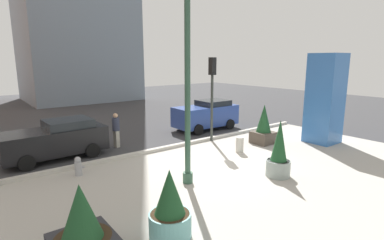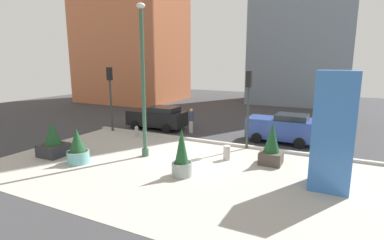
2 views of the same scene
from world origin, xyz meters
name	(u,v)px [view 1 (image 1 of 2)]	position (x,y,z in m)	size (l,w,h in m)	color
ground_plane	(169,143)	(0.00, 4.00, 0.00)	(60.00, 60.00, 0.00)	#38383A
plaza_pavement	(257,177)	(0.00, -2.00, 0.00)	(18.00, 10.00, 0.02)	#ADA89E
curb_strip	(179,145)	(0.00, 3.12, 0.08)	(18.00, 0.24, 0.16)	#B7B2A8
lamp_post	(187,76)	(-2.36, -0.83, 3.80)	(0.44, 0.44, 7.78)	#335642
art_pillar_blue	(325,99)	(6.58, -0.84, 2.34)	(1.48, 1.48, 4.67)	#3870BC
potted_plant_near_right	(82,233)	(-6.77, -2.99, 0.75)	(1.28, 1.28, 1.87)	#2D2D33
potted_plant_mid_plaza	(279,154)	(0.72, -2.41, 0.88)	(0.91, 0.91, 2.20)	gray
potted_plant_near_left	(264,127)	(3.91, 0.92, 0.88)	(1.06, 1.06, 2.07)	#4C4238
potted_plant_curbside	(170,209)	(-4.71, -3.23, 0.75)	(1.07, 1.07, 1.77)	#6BB2B2
fire_hydrant	(78,166)	(-5.26, 2.27, 0.37)	(0.36, 0.26, 0.75)	#99999E
concrete_bollard	(240,145)	(1.74, 0.54, 0.38)	(0.36, 0.36, 0.75)	#B2ADA3
traffic_light_corner	(212,85)	(2.08, 2.97, 3.03)	(0.28, 0.42, 4.46)	#333833
car_far_lane	(206,115)	(3.63, 5.25, 0.93)	(4.12, 2.07, 1.82)	#2D4793
car_passing_lane	(56,139)	(-5.35, 5.00, 0.87)	(4.39, 2.19, 1.70)	black
pedestrian_by_curb	(116,128)	(-2.53, 4.95, 0.97)	(0.41, 0.41, 1.74)	#B2AD9E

